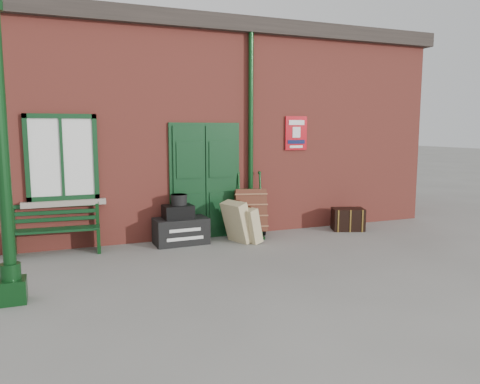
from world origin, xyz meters
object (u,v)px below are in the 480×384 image
bench (56,228)px  dark_trunk (348,219)px  houdini_trunk (181,231)px  porter_trolley (250,212)px

bench → dark_trunk: 5.78m
bench → houdini_trunk: bearing=0.2°
porter_trolley → dark_trunk: bearing=8.5°
porter_trolley → dark_trunk: (2.15, -0.25, -0.25)m
bench → dark_trunk: size_ratio=2.24×
dark_trunk → bench: bearing=-162.3°
bench → porter_trolley: size_ratio=1.16×
houdini_trunk → bench: bearing=174.4°
houdini_trunk → dark_trunk: bearing=-4.2°
porter_trolley → houdini_trunk: bearing=-161.3°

